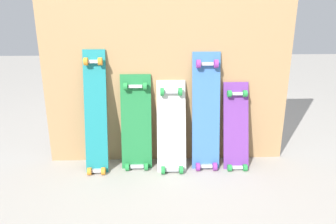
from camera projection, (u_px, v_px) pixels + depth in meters
The scene contains 7 objects.
ground_plane at pixel (168, 161), 2.63m from camera, with size 12.00×12.00×0.00m, color #9E9991.
plywood_wall_panel at pixel (167, 52), 2.42m from camera, with size 1.89×0.04×1.74m, color tan.
skateboard_teal at pixel (96, 117), 2.41m from camera, with size 0.17×0.27×0.97m.
skateboard_green at pixel (136, 126), 2.48m from camera, with size 0.23×0.22×0.79m.
skateboard_white at pixel (171, 131), 2.46m from camera, with size 0.22×0.28×0.74m.
skateboard_blue at pixel (206, 116), 2.46m from camera, with size 0.21×0.24×0.95m.
skateboard_purple at pixel (236, 130), 2.50m from camera, with size 0.19×0.25×0.72m.
Camera 1 is at (-0.09, -2.37, 1.20)m, focal length 34.55 mm.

